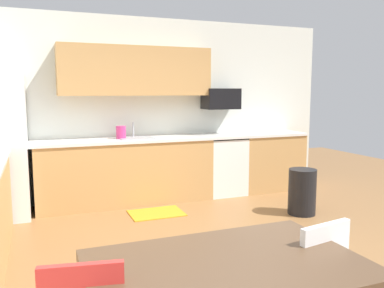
{
  "coord_description": "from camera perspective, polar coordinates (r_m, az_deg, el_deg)",
  "views": [
    {
      "loc": [
        -1.69,
        -3.32,
        1.61
      ],
      "look_at": [
        0.0,
        1.0,
        1.0
      ],
      "focal_mm": 37.51,
      "sensor_mm": 36.0,
      "label": 1
    }
  ],
  "objects": [
    {
      "name": "chair_near_table",
      "position": [
        2.55,
        20.19,
        -18.67
      ],
      "size": [
        0.46,
        0.46,
        0.85
      ],
      "color": "white",
      "rests_on": "ground"
    },
    {
      "name": "microwave",
      "position": [
        6.34,
        4.11,
        6.43
      ],
      "size": [
        0.54,
        0.36,
        0.32
      ],
      "primitive_type": "cube",
      "color": "black"
    },
    {
      "name": "oven_range",
      "position": [
        6.35,
        4.41,
        -3.0
      ],
      "size": [
        0.6,
        0.6,
        0.91
      ],
      "color": "white",
      "rests_on": "ground"
    },
    {
      "name": "trash_bin",
      "position": [
        5.5,
        15.39,
        -6.55
      ],
      "size": [
        0.36,
        0.36,
        0.6
      ],
      "primitive_type": "cylinder",
      "color": "black",
      "rests_on": "ground"
    },
    {
      "name": "ground_plane",
      "position": [
        4.06,
        5.37,
        -15.91
      ],
      "size": [
        12.0,
        12.0,
        0.0
      ],
      "primitive_type": "plane",
      "color": "olive"
    },
    {
      "name": "cabinet_run_back_right",
      "position": [
        6.75,
        10.79,
        -2.53
      ],
      "size": [
        1.07,
        0.6,
        0.9
      ],
      "primitive_type": "cube",
      "color": "tan",
      "rests_on": "ground"
    },
    {
      "name": "upper_cabinets_back",
      "position": [
        5.92,
        -7.91,
        10.23
      ],
      "size": [
        2.2,
        0.34,
        0.7
      ],
      "primitive_type": "cube",
      "color": "tan"
    },
    {
      "name": "countertop_back",
      "position": [
        5.91,
        -4.61,
        0.77
      ],
      "size": [
        4.8,
        0.64,
        0.04
      ],
      "primitive_type": "cube",
      "color": "silver",
      "rests_on": "cabinet_run_back"
    },
    {
      "name": "wall_back",
      "position": [
        6.21,
        -5.59,
        5.06
      ],
      "size": [
        5.8,
        0.1,
        2.7
      ],
      "primitive_type": "cube",
      "color": "silver",
      "rests_on": "ground"
    },
    {
      "name": "dining_table",
      "position": [
        2.15,
        5.02,
        -17.92
      ],
      "size": [
        1.4,
        0.9,
        0.75
      ],
      "color": "brown",
      "rests_on": "ground"
    },
    {
      "name": "cabinet_run_back",
      "position": [
        5.86,
        -9.33,
        -4.02
      ],
      "size": [
        2.48,
        0.6,
        0.9
      ],
      "primitive_type": "cube",
      "color": "tan",
      "rests_on": "ground"
    },
    {
      "name": "floor_mat",
      "position": [
        5.42,
        -5.08,
        -9.76
      ],
      "size": [
        0.7,
        0.5,
        0.01
      ],
      "primitive_type": "cube",
      "color": "orange",
      "rests_on": "ground"
    },
    {
      "name": "sink_faucet",
      "position": [
        5.98,
        -8.36,
        1.95
      ],
      "size": [
        0.02,
        0.02,
        0.24
      ],
      "primitive_type": "cylinder",
      "color": "#B2B5BA",
      "rests_on": "countertop_back"
    },
    {
      "name": "kettle",
      "position": [
        5.81,
        -10.06,
        1.55
      ],
      "size": [
        0.14,
        0.14,
        0.2
      ],
      "primitive_type": "cylinder",
      "color": "#CC3372",
      "rests_on": "countertop_back"
    },
    {
      "name": "sink_basin",
      "position": [
        5.82,
        -7.92,
        0.22
      ],
      "size": [
        0.48,
        0.4,
        0.14
      ],
      "primitive_type": "cube",
      "color": "#A5A8AD",
      "rests_on": "countertop_back"
    }
  ]
}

